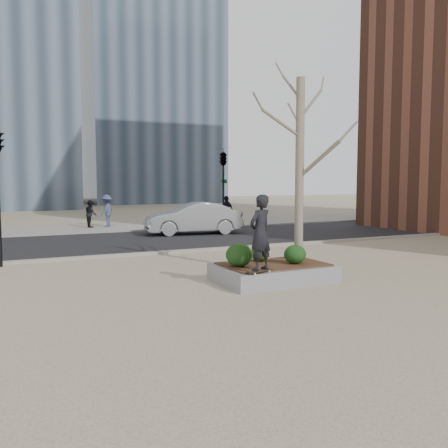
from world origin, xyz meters
name	(u,v)px	position (x,y,z in m)	size (l,w,h in m)	color
ground	(240,285)	(0.00, 0.00, 0.00)	(120.00, 120.00, 0.00)	tan
street	(135,241)	(0.00, 10.00, 0.01)	(60.00, 8.00, 0.02)	black
far_sidewalk	(101,227)	(0.00, 17.00, 0.01)	(60.00, 6.00, 0.02)	gray
planter	(273,273)	(1.00, 0.00, 0.23)	(3.00, 2.00, 0.45)	gray
planter_mulch	(273,264)	(1.00, 0.00, 0.47)	(2.70, 1.70, 0.04)	#382314
sycamore_tree	(300,140)	(2.00, 0.30, 3.79)	(2.80, 2.80, 6.60)	gray
shrub_left	(239,255)	(-0.03, -0.02, 0.79)	(0.70, 0.70, 0.60)	#173611
shrub_middle	(260,253)	(0.85, 0.45, 0.71)	(0.51, 0.51, 0.43)	#173210
shrub_right	(295,254)	(1.50, -0.28, 0.74)	(0.59, 0.59, 0.50)	#153B12
skateboard	(260,272)	(0.09, -0.88, 0.49)	(0.78, 0.20, 0.07)	black
skateboarder	(260,233)	(0.09, -0.88, 1.44)	(0.67, 0.44, 1.84)	black
car_silver	(193,218)	(3.37, 11.50, 0.80)	(1.65, 4.72, 1.56)	#919498
car_third	(399,212)	(16.98, 11.52, 0.72)	(1.95, 4.81, 1.39)	#5A5C67
pedestrian_a	(91,214)	(-0.55, 17.11, 0.79)	(0.74, 0.58, 1.53)	black
pedestrian_b	(107,211)	(0.37, 17.21, 0.93)	(1.17, 0.67, 1.81)	#394368
pedestrian_c	(227,211)	(6.80, 14.77, 0.89)	(1.02, 0.42, 1.73)	black
traffic_light_far	(223,187)	(6.50, 14.60, 2.25)	(0.60, 2.48, 4.50)	black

